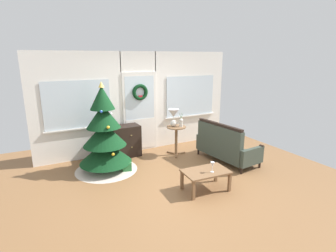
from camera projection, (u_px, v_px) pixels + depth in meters
name	position (u px, v px, depth m)	size (l,w,h in m)	color
ground_plane	(178.00, 180.00, 5.36)	(6.76, 6.76, 0.00)	brown
back_wall_with_door	(139.00, 102.00, 6.82)	(5.20, 0.19, 2.55)	white
christmas_tree	(105.00, 139.00, 5.67)	(1.35, 1.35, 1.93)	#4C331E
dresser_cabinet	(122.00, 142.00, 6.53)	(0.91, 0.46, 0.78)	black
settee_sofa	(224.00, 146.00, 6.22)	(0.87, 1.60, 0.96)	black
side_table	(176.00, 135.00, 6.63)	(0.50, 0.48, 0.74)	brown
table_lamp	(173.00, 115.00, 6.51)	(0.28, 0.28, 0.44)	silver
flower_vase	(181.00, 122.00, 6.54)	(0.11, 0.10, 0.35)	beige
coffee_table	(206.00, 174.00, 4.89)	(0.87, 0.57, 0.39)	brown
wine_glass	(212.00, 165.00, 4.79)	(0.08, 0.08, 0.20)	silver
gift_box	(126.00, 167.00, 5.76)	(0.20, 0.18, 0.20)	#266633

